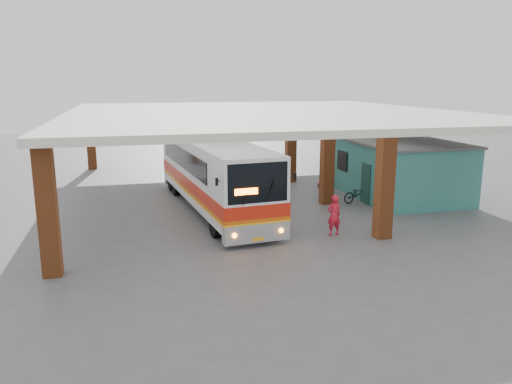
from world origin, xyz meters
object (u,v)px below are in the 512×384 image
at_px(motorcycle, 358,193).
at_px(red_chair, 323,181).
at_px(coach_bus, 213,173).
at_px(pedestrian, 334,215).

height_order(motorcycle, red_chair, motorcycle).
bearing_deg(red_chair, coach_bus, -136.96).
distance_m(motorcycle, red_chair, 3.95).
height_order(coach_bus, pedestrian, coach_bus).
distance_m(pedestrian, red_chair, 9.47).
bearing_deg(red_chair, motorcycle, -67.12).
bearing_deg(red_chair, pedestrian, -91.94).
height_order(motorcycle, pedestrian, pedestrian).
distance_m(coach_bus, pedestrian, 6.89).
xyz_separation_m(coach_bus, motorcycle, (7.59, -0.44, -1.36)).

